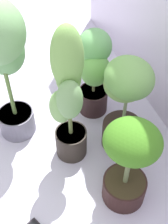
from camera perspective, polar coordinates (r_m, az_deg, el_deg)
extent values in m
plane|color=silver|center=(1.99, -6.15, -9.42)|extent=(8.00, 8.00, 0.00)
cylinder|color=#342121|center=(2.22, 1.71, 2.27)|extent=(0.21, 0.21, 0.18)
cylinder|color=#412E20|center=(2.16, 1.76, 3.86)|extent=(0.19, 0.19, 0.02)
cylinder|color=olive|center=(2.02, 1.90, 8.43)|extent=(0.02, 0.02, 0.42)
ellipsoid|color=#67AB62|center=(1.93, 2.01, 12.20)|extent=(0.30, 0.30, 0.22)
ellipsoid|color=#6CA85C|center=(2.06, 1.66, 11.13)|extent=(0.25, 0.25, 0.18)
ellipsoid|color=#68A94E|center=(1.94, 2.14, 7.81)|extent=(0.20, 0.21, 0.22)
cylinder|color=#331C1A|center=(1.81, 7.46, -13.88)|extent=(0.25, 0.25, 0.15)
cylinder|color=#3C311D|center=(1.75, 7.68, -12.76)|extent=(0.23, 0.23, 0.02)
cylinder|color=#637044|center=(1.58, 8.43, -8.89)|extent=(0.03, 0.03, 0.40)
ellipsoid|color=#3F7D1E|center=(1.46, 9.07, -5.48)|extent=(0.38, 0.39, 0.22)
ellipsoid|color=#3E7E27|center=(1.59, 8.16, -5.46)|extent=(0.24, 0.26, 0.15)
cylinder|color=black|center=(2.02, 7.00, -4.04)|extent=(0.25, 0.25, 0.18)
cylinder|color=#3F371E|center=(1.96, 7.22, -2.48)|extent=(0.23, 0.23, 0.02)
cylinder|color=#65794C|center=(1.79, 7.88, 2.28)|extent=(0.02, 0.02, 0.44)
ellipsoid|color=#71A856|center=(1.68, 8.46, 6.34)|extent=(0.37, 0.35, 0.23)
ellipsoid|color=#75A24F|center=(1.81, 7.59, 5.23)|extent=(0.33, 0.33, 0.19)
cylinder|color=slate|center=(2.14, -12.41, -1.69)|extent=(0.24, 0.24, 0.17)
cylinder|color=#432825|center=(2.08, -12.74, -0.30)|extent=(0.22, 0.22, 0.02)
cylinder|color=olive|center=(1.85, -14.53, 7.28)|extent=(0.03, 0.03, 0.70)
ellipsoid|color=#72AD69|center=(1.87, -14.87, 11.04)|extent=(0.36, 0.36, 0.31)
cylinder|color=#312922|center=(1.96, -2.39, -5.63)|extent=(0.20, 0.20, 0.19)
cylinder|color=#443622|center=(1.89, -2.47, -3.96)|extent=(0.18, 0.18, 0.02)
cylinder|color=olive|center=(1.65, -2.82, 3.21)|extent=(0.02, 0.02, 0.63)
ellipsoid|color=#79AC52|center=(1.49, -3.16, 9.92)|extent=(0.17, 0.19, 0.38)
ellipsoid|color=#82B05A|center=(1.65, -2.94, 6.64)|extent=(0.18, 0.17, 0.25)
ellipsoid|color=#74A062|center=(1.55, -2.69, 2.28)|extent=(0.18, 0.18, 0.24)
ellipsoid|color=#82B565|center=(1.68, -4.43, 0.93)|extent=(0.14, 0.12, 0.22)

